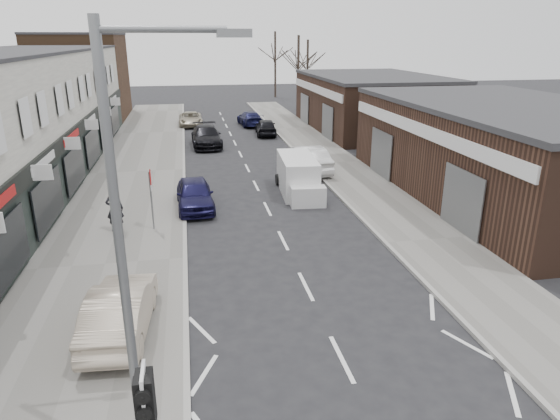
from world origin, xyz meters
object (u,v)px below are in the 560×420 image
white_van (298,176)px  parked_car_right_b (266,127)px  street_lamp (132,250)px  sedan_on_pavement (120,309)px  parked_car_left_b (206,136)px  traffic_light (147,415)px  parked_car_right_a (306,159)px  warning_sign (151,181)px  parked_car_left_a (195,194)px  pedestrian (115,209)px  parked_car_right_c (250,118)px  parked_car_left_c (191,119)px

white_van → parked_car_right_b: size_ratio=1.25×
street_lamp → sedan_on_pavement: size_ratio=1.89×
parked_car_left_b → traffic_light: bearing=-95.5°
parked_car_right_a → warning_sign: bearing=38.6°
sedan_on_pavement → parked_car_right_a: parked_car_right_a is taller
sedan_on_pavement → parked_car_left_a: sedan_on_pavement is taller
pedestrian → parked_car_left_a: bearing=-145.2°
pedestrian → white_van: bearing=-158.2°
street_lamp → parked_car_left_b: street_lamp is taller
parked_car_right_b → parked_car_right_c: (-0.70, 5.01, -0.03)m
white_van → sedan_on_pavement: 14.34m
warning_sign → white_van: bearing=30.8°
sedan_on_pavement → parked_car_left_c: sedan_on_pavement is taller
street_lamp → parked_car_right_c: size_ratio=1.76×
sedan_on_pavement → white_van: bearing=-118.1°
traffic_light → parked_car_left_a: bearing=86.6°
traffic_light → parked_car_left_c: (1.18, 40.63, -1.79)m
street_lamp → parked_car_left_a: 16.03m
warning_sign → parked_car_left_a: warning_sign is taller
parked_car_left_c → parked_car_right_c: (5.42, -0.81, 0.03)m
parked_car_left_b → parked_car_right_c: (4.40, 8.68, -0.10)m
traffic_light → parked_car_left_c: 40.69m
street_lamp → parked_car_left_b: (2.33, 29.93, -3.87)m
traffic_light → sedan_on_pavement: traffic_light is taller
sedan_on_pavement → parked_car_right_b: size_ratio=1.05×
parked_car_left_a → parked_car_left_b: bearing=83.1°
traffic_light → parked_car_right_c: bearing=80.6°
warning_sign → parked_car_right_a: warning_sign is taller
street_lamp → white_van: 18.64m
parked_car_right_a → sedan_on_pavement: bearing=55.1°
traffic_light → pedestrian: 14.31m
parked_car_left_b → parked_car_left_c: parked_car_left_b is taller
warning_sign → parked_car_right_b: warning_sign is taller
street_lamp → pedestrian: street_lamp is taller
pedestrian → parked_car_left_a: size_ratio=0.45×
parked_car_left_c → parked_car_right_a: 19.40m
traffic_light → sedan_on_pavement: size_ratio=0.73×
warning_sign → parked_car_right_a: 12.09m
parked_car_left_a → parked_car_left_c: size_ratio=0.93×
parked_car_right_a → parked_car_right_b: 12.41m
white_van → sedan_on_pavement: size_ratio=1.19×
traffic_light → parked_car_right_a: bearing=70.7°
street_lamp → traffic_light: bearing=-84.1°
warning_sign → parked_car_right_a: bearing=44.3°
warning_sign → parked_car_right_c: 26.88m
street_lamp → warning_sign: 13.04m
parked_car_left_b → parked_car_right_a: 10.39m
warning_sign → parked_car_right_c: (7.36, 25.81, -1.54)m
street_lamp → parked_car_left_b: bearing=85.6°
warning_sign → white_van: 8.43m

